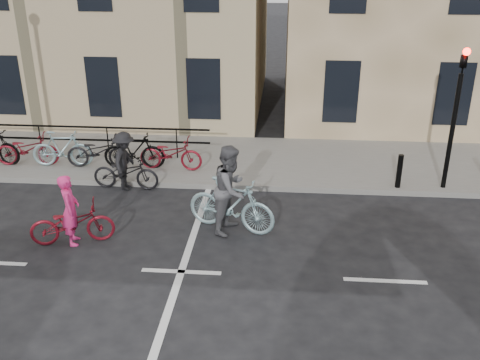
# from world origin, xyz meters

# --- Properties ---
(ground) EXTENTS (120.00, 120.00, 0.00)m
(ground) POSITION_xyz_m (0.00, 0.00, 0.00)
(ground) COLOR black
(ground) RESTS_ON ground
(sidewalk) EXTENTS (46.00, 4.00, 0.15)m
(sidewalk) POSITION_xyz_m (-4.00, 6.00, 0.07)
(sidewalk) COLOR slate
(sidewalk) RESTS_ON ground
(traffic_light) EXTENTS (0.18, 0.30, 3.90)m
(traffic_light) POSITION_xyz_m (6.20, 4.34, 2.45)
(traffic_light) COLOR black
(traffic_light) RESTS_ON sidewalk
(bollard_east) EXTENTS (0.14, 0.14, 0.90)m
(bollard_east) POSITION_xyz_m (5.00, 4.25, 0.60)
(bollard_east) COLOR black
(bollard_east) RESTS_ON sidewalk
(parked_bikes) EXTENTS (8.30, 1.23, 1.05)m
(parked_bikes) POSITION_xyz_m (-4.35, 5.04, 0.64)
(parked_bikes) COLOR black
(parked_bikes) RESTS_ON sidewalk
(cyclist_pink) EXTENTS (1.89, 1.09, 1.59)m
(cyclist_pink) POSITION_xyz_m (-2.55, 0.97, 0.55)
(cyclist_pink) COLOR maroon
(cyclist_pink) RESTS_ON ground
(cyclist_grey) EXTENTS (2.18, 1.24, 2.03)m
(cyclist_grey) POSITION_xyz_m (0.82, 1.84, 0.82)
(cyclist_grey) COLOR #8EB2BA
(cyclist_grey) RESTS_ON ground
(cyclist_dark) EXTENTS (1.81, 1.05, 1.58)m
(cyclist_dark) POSITION_xyz_m (-2.20, 3.90, 0.62)
(cyclist_dark) COLOR black
(cyclist_dark) RESTS_ON ground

